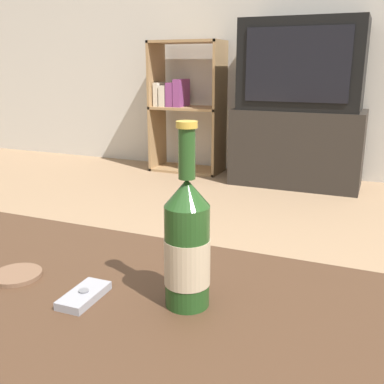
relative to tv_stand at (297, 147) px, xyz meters
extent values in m
cube|color=#422B1C|center=(0.13, -2.72, 0.18)|extent=(1.08, 0.65, 0.04)
cylinder|color=#382417|center=(-0.35, -2.46, -0.06)|extent=(0.07, 0.07, 0.43)
cube|color=#28231E|center=(0.00, 0.00, 0.00)|extent=(0.91, 0.45, 0.54)
cube|color=black|center=(0.00, 0.00, 0.57)|extent=(0.82, 0.43, 0.60)
cube|color=black|center=(0.00, -0.22, 0.57)|extent=(0.67, 0.01, 0.47)
cube|color=#99754C|center=(-1.18, 0.09, 0.24)|extent=(0.02, 0.30, 1.03)
cube|color=#99754C|center=(-0.63, 0.09, 0.24)|extent=(0.02, 0.30, 1.03)
cube|color=#99754C|center=(-0.90, 0.09, -0.26)|extent=(0.57, 0.30, 0.02)
cube|color=#99754C|center=(-0.90, 0.09, 0.24)|extent=(0.57, 0.30, 0.02)
cube|color=#99754C|center=(-0.90, 0.09, 0.75)|extent=(0.57, 0.30, 0.02)
cube|color=beige|center=(-1.14, 0.09, 0.34)|extent=(0.04, 0.21, 0.18)
cube|color=beige|center=(-1.08, 0.09, 0.33)|extent=(0.05, 0.21, 0.16)
cube|color=#7F3875|center=(-1.02, 0.09, 0.35)|extent=(0.06, 0.21, 0.19)
cube|color=#7F3875|center=(-0.95, 0.09, 0.36)|extent=(0.06, 0.21, 0.21)
cylinder|color=#1E4219|center=(0.28, -2.65, 0.28)|extent=(0.07, 0.07, 0.17)
cylinder|color=tan|center=(0.28, -2.65, 0.27)|extent=(0.07, 0.07, 0.08)
cone|color=#1E4219|center=(0.28, -2.65, 0.39)|extent=(0.07, 0.07, 0.04)
cylinder|color=#1E4219|center=(0.28, -2.65, 0.45)|extent=(0.03, 0.03, 0.08)
cylinder|color=#B79333|center=(0.28, -2.65, 0.49)|extent=(0.03, 0.03, 0.01)
cube|color=gray|center=(0.11, -2.70, 0.20)|extent=(0.05, 0.10, 0.01)
cylinder|color=slate|center=(0.11, -2.70, 0.21)|extent=(0.02, 0.02, 0.00)
cylinder|color=brown|center=(-0.05, -2.68, 0.20)|extent=(0.09, 0.09, 0.01)
camera|label=1|loc=(0.54, -3.25, 0.57)|focal=42.00mm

